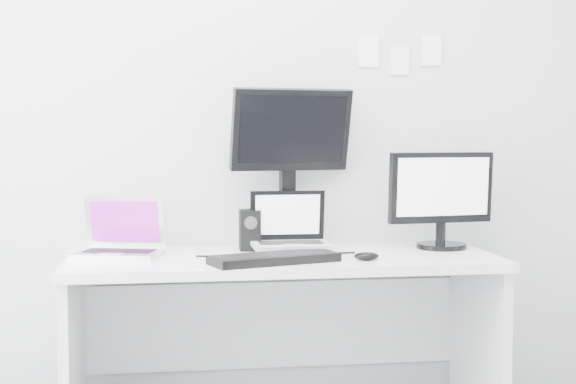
# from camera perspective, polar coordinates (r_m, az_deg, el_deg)

# --- Properties ---
(back_wall) EXTENTS (3.60, 0.00, 3.60)m
(back_wall) POSITION_cam_1_polar(r_m,az_deg,el_deg) (3.87, -1.09, 5.55)
(back_wall) COLOR silver
(back_wall) RESTS_ON ground
(desk) EXTENTS (1.80, 0.70, 0.73)m
(desk) POSITION_cam_1_polar(r_m,az_deg,el_deg) (3.63, -0.36, -10.03)
(desk) COLOR white
(desk) RESTS_ON ground
(macbook) EXTENTS (0.40, 0.34, 0.26)m
(macbook) POSITION_cam_1_polar(r_m,az_deg,el_deg) (3.58, -11.46, -2.25)
(macbook) COLOR silver
(macbook) RESTS_ON desk
(speaker) EXTENTS (0.09, 0.09, 0.18)m
(speaker) POSITION_cam_1_polar(r_m,az_deg,el_deg) (3.72, -2.60, -2.57)
(speaker) COLOR black
(speaker) RESTS_ON desk
(dell_laptop) EXTENTS (0.33, 0.26, 0.27)m
(dell_laptop) POSITION_cam_1_polar(r_m,az_deg,el_deg) (3.60, 0.21, -2.03)
(dell_laptop) COLOR #ACAFB3
(dell_laptop) RESTS_ON desk
(rear_monitor) EXTENTS (0.56, 0.28, 0.73)m
(rear_monitor) POSITION_cam_1_polar(r_m,az_deg,el_deg) (3.78, 0.11, 1.75)
(rear_monitor) COLOR black
(rear_monitor) RESTS_ON desk
(samsung_monitor) EXTENTS (0.51, 0.29, 0.45)m
(samsung_monitor) POSITION_cam_1_polar(r_m,az_deg,el_deg) (3.82, 10.37, -0.44)
(samsung_monitor) COLOR black
(samsung_monitor) RESTS_ON desk
(keyboard) EXTENTS (0.54, 0.33, 0.03)m
(keyboard) POSITION_cam_1_polar(r_m,az_deg,el_deg) (3.36, -0.94, -4.52)
(keyboard) COLOR black
(keyboard) RESTS_ON desk
(mouse) EXTENTS (0.11, 0.07, 0.03)m
(mouse) POSITION_cam_1_polar(r_m,az_deg,el_deg) (3.44, 5.33, -4.34)
(mouse) COLOR black
(mouse) RESTS_ON desk
(wall_note_0) EXTENTS (0.10, 0.00, 0.14)m
(wall_note_0) POSITION_cam_1_polar(r_m,az_deg,el_deg) (3.96, 5.47, 9.41)
(wall_note_0) COLOR white
(wall_note_0) RESTS_ON back_wall
(wall_note_1) EXTENTS (0.09, 0.00, 0.13)m
(wall_note_1) POSITION_cam_1_polar(r_m,az_deg,el_deg) (4.00, 7.58, 8.77)
(wall_note_1) COLOR white
(wall_note_1) RESTS_ON back_wall
(wall_note_2) EXTENTS (0.10, 0.00, 0.14)m
(wall_note_2) POSITION_cam_1_polar(r_m,az_deg,el_deg) (4.05, 9.66, 9.40)
(wall_note_2) COLOR white
(wall_note_2) RESTS_ON back_wall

